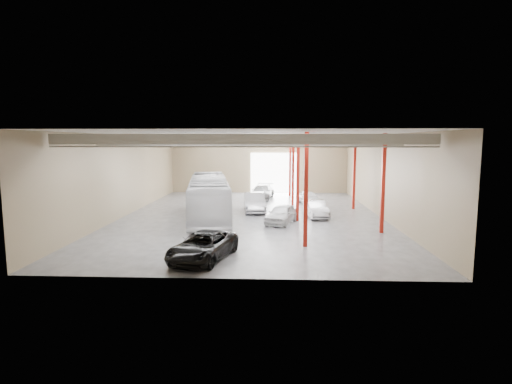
# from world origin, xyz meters

# --- Properties ---
(depot_shell) EXTENTS (22.12, 32.12, 7.06)m
(depot_shell) POSITION_xyz_m (0.13, 0.48, 4.98)
(depot_shell) COLOR #45454A
(depot_shell) RESTS_ON ground
(coach_bus) EXTENTS (5.21, 13.47, 3.66)m
(coach_bus) POSITION_xyz_m (-3.50, -1.68, 1.83)
(coach_bus) COLOR silver
(coach_bus) RESTS_ON ground
(black_sedan) EXTENTS (3.77, 5.80, 1.49)m
(black_sedan) POSITION_xyz_m (-2.00, -12.98, 0.74)
(black_sedan) COLOR black
(black_sedan) RESTS_ON ground
(car_row_a) EXTENTS (3.11, 4.71, 1.49)m
(car_row_a) POSITION_xyz_m (2.50, -3.00, 0.75)
(car_row_a) COLOR silver
(car_row_a) RESTS_ON ground
(car_row_b) EXTENTS (2.37, 5.38, 1.72)m
(car_row_b) POSITION_xyz_m (0.11, 2.20, 0.86)
(car_row_b) COLOR #A3A3A7
(car_row_b) RESTS_ON ground
(car_row_c) EXTENTS (2.94, 5.62, 1.56)m
(car_row_c) POSITION_xyz_m (0.58, 10.52, 0.78)
(car_row_c) COLOR slate
(car_row_c) RESTS_ON ground
(car_right_near) EXTENTS (1.96, 4.45, 1.42)m
(car_right_near) POSITION_xyz_m (5.50, -0.27, 0.71)
(car_right_near) COLOR #ABABB0
(car_right_near) RESTS_ON ground
(car_right_far) EXTENTS (2.40, 4.18, 1.34)m
(car_right_far) POSITION_xyz_m (5.50, 6.72, 0.67)
(car_right_far) COLOR white
(car_right_far) RESTS_ON ground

